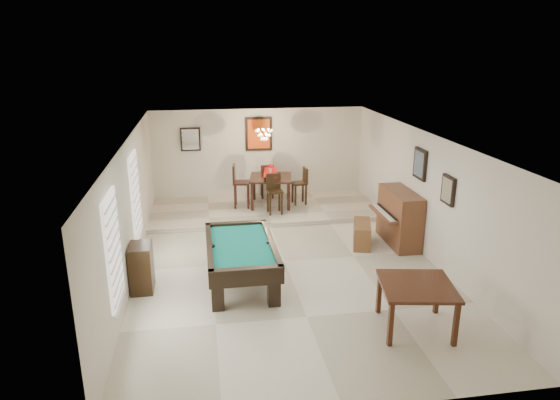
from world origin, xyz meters
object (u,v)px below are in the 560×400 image
object	(u,v)px
chandelier	(264,131)
dining_chair_east	(299,186)
flower_vase	(271,168)
dining_chair_north	(267,181)
dining_chair_south	(275,194)
apothecary_chest	(142,268)
dining_chair_west	(242,186)
square_table	(415,306)
piano_bench	(362,234)
dining_table	(271,189)
pool_table	(241,264)
upright_piano	(393,218)

from	to	relation	value
chandelier	dining_chair_east	bearing A→B (deg)	12.85
flower_vase	dining_chair_north	xyz separation A→B (m)	(-0.01, 0.74, -0.55)
flower_vase	dining_chair_south	size ratio (longest dim) A/B	0.24
apothecary_chest	chandelier	distance (m)	5.20
apothecary_chest	dining_chair_west	size ratio (longest dim) A/B	0.76
dining_chair_west	flower_vase	bearing A→B (deg)	-79.33
square_table	dining_chair_east	xyz separation A→B (m)	(-0.64, 6.26, 0.24)
apothecary_chest	dining_chair_north	xyz separation A→B (m)	(2.96, 5.00, 0.17)
apothecary_chest	flower_vase	size ratio (longest dim) A/B	3.58
piano_bench	dining_chair_south	distance (m)	2.71
piano_bench	apothecary_chest	distance (m)	4.86
piano_bench	dining_chair_west	bearing A→B (deg)	131.48
square_table	dining_chair_south	xyz separation A→B (m)	(-1.42, 5.56, 0.25)
dining_table	chandelier	size ratio (longest dim) A/B	1.84
dining_table	flower_vase	distance (m)	0.58
pool_table	dining_chair_west	world-z (taller)	dining_chair_west
upright_piano	dining_chair_west	distance (m)	4.22
upright_piano	apothecary_chest	size ratio (longest dim) A/B	1.66
pool_table	chandelier	size ratio (longest dim) A/B	3.86
square_table	dining_chair_west	bearing A→B (deg)	109.60
square_table	pool_table	bearing A→B (deg)	142.21
square_table	flower_vase	xyz separation A→B (m)	(-1.43, 6.26, 0.77)
dining_chair_east	chandelier	distance (m)	1.87
pool_table	piano_bench	size ratio (longest dim) A/B	2.48
flower_vase	dining_chair_south	distance (m)	0.88
dining_table	chandelier	xyz separation A→B (m)	(-0.19, -0.22, 1.62)
dining_chair_west	dining_chair_east	world-z (taller)	dining_chair_west
upright_piano	dining_chair_north	xyz separation A→B (m)	(-2.39, 3.57, -0.00)
dining_table	dining_chair_north	xyz separation A→B (m)	(-0.01, 0.74, 0.03)
dining_table	flower_vase	xyz separation A→B (m)	(0.00, 0.00, 0.58)
piano_bench	dining_table	bearing A→B (deg)	120.59
apothecary_chest	dining_chair_north	size ratio (longest dim) A/B	0.90
upright_piano	dining_chair_south	distance (m)	3.18
flower_vase	dining_chair_south	world-z (taller)	flower_vase
piano_bench	flower_vase	distance (m)	3.39
square_table	chandelier	bearing A→B (deg)	104.99
piano_bench	flower_vase	xyz separation A→B (m)	(-1.67, 2.82, 0.90)
apothecary_chest	dining_table	bearing A→B (deg)	55.07
piano_bench	dining_table	distance (m)	3.29
upright_piano	flower_vase	size ratio (longest dim) A/B	5.94
dining_chair_north	dining_chair_east	size ratio (longest dim) A/B	0.98
pool_table	dining_table	xyz separation A→B (m)	(1.16, 4.26, 0.19)
pool_table	dining_chair_north	bearing A→B (deg)	76.76
apothecary_chest	flower_vase	world-z (taller)	flower_vase
dining_chair_south	dining_chair_east	world-z (taller)	dining_chair_south
square_table	dining_chair_east	size ratio (longest dim) A/B	1.11
pool_table	dining_chair_south	xyz separation A→B (m)	(1.16, 3.55, 0.25)
pool_table	dining_chair_east	xyz separation A→B (m)	(1.94, 4.26, 0.23)
apothecary_chest	dining_chair_east	world-z (taller)	dining_chair_east
dining_chair_north	square_table	bearing A→B (deg)	103.38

